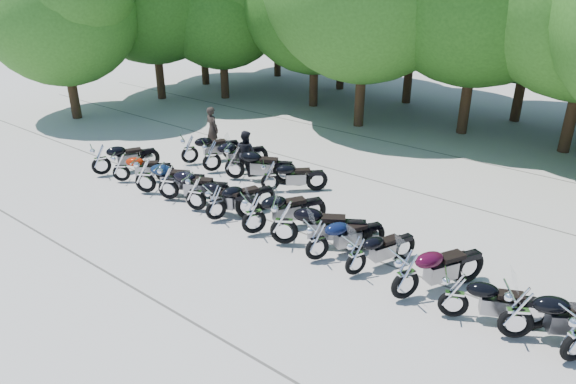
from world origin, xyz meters
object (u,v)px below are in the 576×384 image
Objects in this scene: motorcycle_2 at (145,175)px; motorcycle_11 at (455,294)px; rider_1 at (246,153)px; motorcycle_5 at (216,202)px; motorcycle_17 at (270,175)px; motorcycle_6 at (254,213)px; motorcycle_1 at (121,167)px; motorcycle_0 at (100,159)px; motorcycle_9 at (356,255)px; motorcycle_14 at (189,149)px; motorcycle_3 at (168,181)px; motorcycle_4 at (196,192)px; rider_0 at (212,129)px; motorcycle_16 at (234,161)px; motorcycle_10 at (406,274)px; motorcycle_8 at (317,240)px; motorcycle_15 at (212,155)px; motorcycle_7 at (284,221)px; motorcycle_12 at (518,312)px.

motorcycle_11 is (10.17, -0.04, -0.06)m from motorcycle_2.
motorcycle_11 is 9.43m from rider_1.
motorcycle_5 is 1.04× the size of motorcycle_17.
motorcycle_1 is at bearing 30.30° from motorcycle_6.
motorcycle_6 reaches higher than motorcycle_0.
motorcycle_9 is 0.93× the size of motorcycle_14.
motorcycle_6 is at bearing -156.44° from motorcycle_5.
motorcycle_4 is at bearing -115.64° from motorcycle_3.
motorcycle_9 is at bearing 165.92° from rider_0.
motorcycle_11 is 9.12m from motorcycle_16.
motorcycle_11 is at bearing -111.47° from motorcycle_4.
motorcycle_5 is (5.57, 0.05, -0.03)m from motorcycle_0.
motorcycle_17 is 1.20× the size of rider_0.
motorcycle_16 is at bearing 159.44° from rider_0.
motorcycle_9 is 0.84× the size of motorcycle_10.
motorcycle_11 is at bearing -153.03° from motorcycle_8.
rider_1 reaches higher than motorcycle_2.
motorcycle_5 is 7.04m from motorcycle_11.
rider_1 is at bearing -113.88° from motorcycle_15.
motorcycle_5 is 4.62m from motorcycle_9.
motorcycle_7 is 4.64m from motorcycle_11.
motorcycle_8 is at bearing -168.38° from motorcycle_17.
motorcycle_16 is at bearing 46.81° from motorcycle_11.
motorcycle_8 is at bearing 62.02° from motorcycle_11.
motorcycle_9 is at bearing -124.13° from motorcycle_7.
motorcycle_10 is 8.12m from motorcycle_16.
motorcycle_2 is 1.16× the size of motorcycle_9.
motorcycle_7 is at bearing -155.99° from motorcycle_5.
motorcycle_10 is at bearing -154.76° from motorcycle_8.
motorcycle_11 is (9.19, -0.16, -0.05)m from motorcycle_3.
motorcycle_9 is 8.99m from motorcycle_14.
motorcycle_2 reaches higher than motorcycle_1.
motorcycle_16 is (-5.22, 2.54, 0.07)m from motorcycle_8.
motorcycle_4 is at bearing 104.55° from rider_1.
rider_0 is (-3.58, 4.17, 0.24)m from motorcycle_4.
motorcycle_15 is (1.21, -0.05, 0.03)m from motorcycle_14.
motorcycle_17 is 1.84m from rider_1.
motorcycle_17 is at bearing 4.37° from motorcycle_10.
motorcycle_3 is 10.40m from motorcycle_12.
motorcycle_0 reaches higher than motorcycle_11.
motorcycle_0 is 1.10× the size of motorcycle_9.
motorcycle_5 is at bearing 147.32° from rider_0.
motorcycle_3 is at bearing 156.23° from motorcycle_14.
motorcycle_9 is at bearing -110.72° from motorcycle_4.
motorcycle_11 is 1.23× the size of rider_0.
motorcycle_15 is at bearing 45.87° from motorcycle_17.
motorcycle_12 reaches higher than motorcycle_1.
motorcycle_5 is at bearing -173.84° from motorcycle_16.
motorcycle_0 is 3.42m from motorcycle_3.
motorcycle_7 is 1.16× the size of motorcycle_14.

